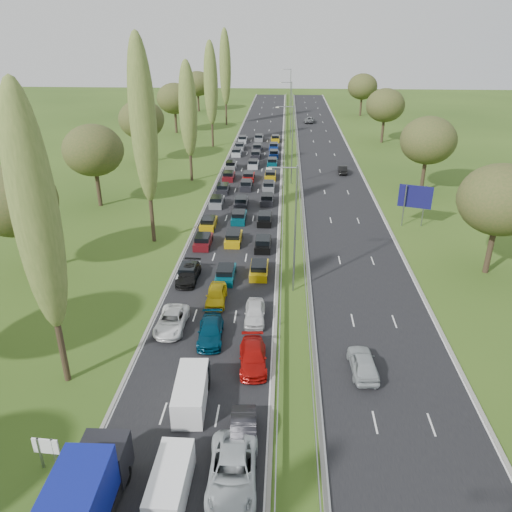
# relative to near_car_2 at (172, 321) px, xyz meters

# --- Properties ---
(ground) EXTENTS (260.00, 260.00, 0.00)m
(ground) POSITION_rel_near_car_2_xyz_m (10.04, 44.07, -0.70)
(ground) COLOR #2D4917
(ground) RESTS_ON ground
(near_carriageway) EXTENTS (10.50, 215.00, 0.04)m
(near_carriageway) POSITION_rel_near_car_2_xyz_m (3.29, 46.57, -0.70)
(near_carriageway) COLOR black
(near_carriageway) RESTS_ON ground
(far_carriageway) EXTENTS (10.50, 215.00, 0.04)m
(far_carriageway) POSITION_rel_near_car_2_xyz_m (16.79, 46.57, -0.70)
(far_carriageway) COLOR black
(far_carriageway) RESTS_ON ground
(central_reservation) EXTENTS (2.36, 215.00, 0.32)m
(central_reservation) POSITION_rel_near_car_2_xyz_m (10.04, 46.57, -0.15)
(central_reservation) COLOR gray
(central_reservation) RESTS_ON ground
(lamp_columns) EXTENTS (0.18, 140.18, 12.00)m
(lamp_columns) POSITION_rel_near_car_2_xyz_m (10.04, 42.07, 5.30)
(lamp_columns) COLOR gray
(lamp_columns) RESTS_ON ground
(poplar_row) EXTENTS (2.80, 127.80, 22.44)m
(poplar_row) POSITION_rel_near_car_2_xyz_m (-5.96, 32.24, 11.68)
(poplar_row) COLOR #2D2116
(poplar_row) RESTS_ON ground
(woodland_left) EXTENTS (8.00, 166.00, 11.10)m
(woodland_left) POSITION_rel_near_car_2_xyz_m (-16.46, 26.70, 6.98)
(woodland_left) COLOR #2D2116
(woodland_left) RESTS_ON ground
(woodland_right) EXTENTS (8.00, 153.00, 11.10)m
(woodland_right) POSITION_rel_near_car_2_xyz_m (29.54, 30.74, 6.98)
(woodland_right) COLOR #2D2116
(woodland_right) RESTS_ON ground
(traffic_queue_fill) EXTENTS (8.99, 69.33, 0.80)m
(traffic_queue_fill) POSITION_rel_near_car_2_xyz_m (3.27, 41.57, -0.26)
(traffic_queue_fill) COLOR #B2B7BC
(traffic_queue_fill) RESTS_ON ground
(near_car_2) EXTENTS (2.30, 4.94, 1.37)m
(near_car_2) POSITION_rel_near_car_2_xyz_m (0.00, 0.00, 0.00)
(near_car_2) COLOR white
(near_car_2) RESTS_ON near_carriageway
(near_car_3) EXTENTS (2.05, 4.80, 1.38)m
(near_car_3) POSITION_rel_near_car_2_xyz_m (-0.15, 8.55, 0.01)
(near_car_3) COLOR black
(near_car_3) RESTS_ON near_carriageway
(near_car_7) EXTENTS (2.25, 4.91, 1.39)m
(near_car_7) POSITION_rel_near_car_2_xyz_m (3.42, -1.34, 0.01)
(near_car_7) COLOR #042F46
(near_car_7) RESTS_ON near_carriageway
(near_car_8) EXTENTS (1.85, 4.37, 1.47)m
(near_car_8) POSITION_rel_near_car_2_xyz_m (3.12, 4.41, 0.05)
(near_car_8) COLOR gold
(near_car_8) RESTS_ON near_carriageway
(near_car_9) EXTENTS (1.86, 4.51, 1.45)m
(near_car_9) POSITION_rel_near_car_2_xyz_m (6.92, -12.10, 0.04)
(near_car_9) COLOR black
(near_car_9) RESTS_ON near_carriageway
(near_car_10) EXTENTS (2.88, 5.86, 1.60)m
(near_car_10) POSITION_rel_near_car_2_xyz_m (6.56, -15.00, 0.12)
(near_car_10) COLOR #B7BFC2
(near_car_10) RESTS_ON near_carriageway
(near_car_11) EXTENTS (2.36, 4.99, 1.41)m
(near_car_11) POSITION_rel_near_car_2_xyz_m (7.00, -4.55, 0.02)
(near_car_11) COLOR #A50D0A
(near_car_11) RESTS_ON near_carriageway
(near_car_12) EXTENTS (1.80, 4.27, 1.44)m
(near_car_12) POSITION_rel_near_car_2_xyz_m (6.76, 1.64, 0.04)
(near_car_12) COLOR silver
(near_car_12) RESTS_ON near_carriageway
(far_car_0) EXTENTS (2.02, 4.53, 1.51)m
(far_car_0) POSITION_rel_near_car_2_xyz_m (14.93, -4.87, 0.07)
(far_car_0) COLOR #A5ACAF
(far_car_0) RESTS_ON far_carriageway
(far_car_1) EXTENTS (1.48, 3.99, 1.30)m
(far_car_1) POSITION_rel_near_car_2_xyz_m (18.72, 48.67, -0.03)
(far_car_1) COLOR black
(far_car_1) RESTS_ON far_carriageway
(far_car_2) EXTENTS (2.80, 5.33, 1.43)m
(far_car_2) POSITION_rel_near_car_2_xyz_m (15.06, 97.34, 0.03)
(far_car_2) COLOR slate
(far_car_2) RESTS_ON far_carriageway
(blue_lorry) EXTENTS (2.51, 9.02, 3.81)m
(blue_lorry) POSITION_rel_near_car_2_xyz_m (-0.30, -18.78, 1.27)
(blue_lorry) COLOR black
(blue_lorry) RESTS_ON near_carriageway
(white_van_front) EXTENTS (1.81, 4.63, 1.86)m
(white_van_front) POSITION_rel_near_car_2_xyz_m (3.40, -15.82, 0.25)
(white_van_front) COLOR white
(white_van_front) RESTS_ON near_carriageway
(white_van_rear) EXTENTS (1.94, 4.93, 1.98)m
(white_van_rear) POSITION_rel_near_car_2_xyz_m (3.24, -8.81, 0.31)
(white_van_rear) COLOR white
(white_van_rear) RESTS_ON near_carriageway
(info_sign) EXTENTS (1.50, 0.19, 2.10)m
(info_sign) POSITION_rel_near_car_2_xyz_m (-3.86, -14.55, 0.67)
(info_sign) COLOR gray
(info_sign) RESTS_ON ground
(direction_sign) EXTENTS (3.83, 1.34, 5.20)m
(direction_sign) POSITION_rel_near_car_2_xyz_m (24.94, 24.69, 2.87)
(direction_sign) COLOR gray
(direction_sign) RESTS_ON ground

